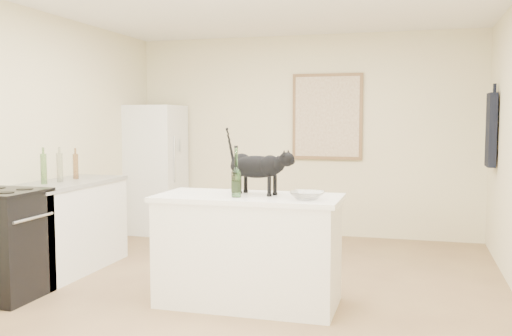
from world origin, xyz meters
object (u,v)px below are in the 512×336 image
object	(u,v)px
glass_bowl	(307,196)
stove	(3,245)
black_cat	(256,170)
wine_bottle	(236,175)
fridge	(155,169)

from	to	relation	value
glass_bowl	stove	bearing A→B (deg)	-173.85
stove	black_cat	world-z (taller)	black_cat
stove	wine_bottle	size ratio (longest dim) A/B	2.51
black_cat	glass_bowl	world-z (taller)	black_cat
black_cat	wine_bottle	distance (m)	0.23
fridge	black_cat	xyz separation A→B (m)	(2.09, -2.47, 0.25)
fridge	glass_bowl	distance (m)	3.70
stove	black_cat	distance (m)	2.24
fridge	glass_bowl	size ratio (longest dim) A/B	6.43
wine_bottle	glass_bowl	world-z (taller)	wine_bottle
stove	wine_bottle	world-z (taller)	wine_bottle
fridge	glass_bowl	world-z (taller)	fridge
stove	glass_bowl	bearing A→B (deg)	6.15
stove	black_cat	bearing A→B (deg)	12.82
fridge	wine_bottle	bearing A→B (deg)	-53.41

